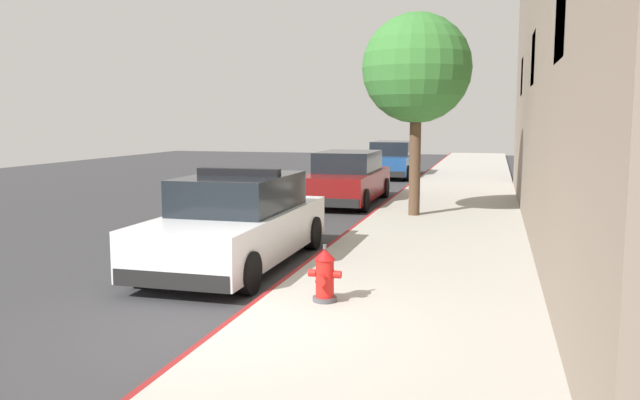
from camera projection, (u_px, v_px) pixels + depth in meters
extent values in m
cube|color=#353538|center=(234.00, 212.00, 18.29)|extent=(35.30, 60.00, 0.20)
cube|color=#ADA89E|center=(448.00, 214.00, 16.71)|extent=(3.65, 60.00, 0.14)
cube|color=maroon|center=(377.00, 211.00, 17.19)|extent=(0.08, 60.00, 0.14)
cube|color=black|center=(563.00, 15.00, 7.70)|extent=(0.06, 1.30, 1.10)
cube|color=black|center=(534.00, 59.00, 13.33)|extent=(0.06, 1.30, 1.10)
cube|color=black|center=(523.00, 77.00, 18.96)|extent=(0.06, 1.30, 1.10)
cube|color=white|center=(237.00, 233.00, 11.06)|extent=(1.84, 4.80, 0.76)
cube|color=black|center=(240.00, 193.00, 11.12)|extent=(1.64, 2.50, 0.60)
cube|color=black|center=(172.00, 280.00, 8.85)|extent=(1.76, 0.16, 0.24)
cube|color=black|center=(281.00, 226.00, 13.33)|extent=(1.76, 0.16, 0.24)
cylinder|color=black|center=(230.00, 229.00, 12.94)|extent=(0.22, 0.64, 0.64)
cylinder|color=black|center=(312.00, 233.00, 12.49)|extent=(0.22, 0.64, 0.64)
cylinder|color=black|center=(141.00, 266.00, 9.69)|extent=(0.22, 0.64, 0.64)
cylinder|color=black|center=(248.00, 273.00, 9.24)|extent=(0.22, 0.64, 0.64)
cube|color=black|center=(239.00, 172.00, 11.02)|extent=(1.48, 0.20, 0.12)
cube|color=red|center=(220.00, 172.00, 11.12)|extent=(0.44, 0.18, 0.11)
cube|color=#1E33E0|center=(258.00, 173.00, 10.93)|extent=(0.44, 0.18, 0.11)
cube|color=maroon|center=(347.00, 184.00, 19.29)|extent=(1.84, 4.80, 0.76)
cube|color=black|center=(348.00, 161.00, 19.35)|extent=(1.64, 2.50, 0.60)
cube|color=black|center=(327.00, 202.00, 17.08)|extent=(1.76, 0.16, 0.24)
cube|color=black|center=(362.00, 185.00, 21.57)|extent=(1.76, 0.16, 0.24)
cylinder|color=black|center=(333.00, 186.00, 21.18)|extent=(0.22, 0.64, 0.64)
cylinder|color=black|center=(384.00, 188.00, 20.73)|extent=(0.22, 0.64, 0.64)
cylinder|color=black|center=(303.00, 199.00, 17.92)|extent=(0.22, 0.64, 0.64)
cylinder|color=black|center=(364.00, 201.00, 17.47)|extent=(0.22, 0.64, 0.64)
cube|color=navy|center=(392.00, 164.00, 28.15)|extent=(1.84, 4.80, 0.76)
cube|color=black|center=(393.00, 148.00, 28.21)|extent=(1.64, 2.50, 0.60)
cube|color=black|center=(383.00, 174.00, 25.95)|extent=(1.76, 0.16, 0.24)
cube|color=black|center=(400.00, 166.00, 30.43)|extent=(1.76, 0.16, 0.24)
cylinder|color=black|center=(380.00, 167.00, 30.04)|extent=(0.22, 0.64, 0.64)
cylinder|color=black|center=(416.00, 167.00, 29.59)|extent=(0.22, 0.64, 0.64)
cylinder|color=black|center=(366.00, 172.00, 26.78)|extent=(0.22, 0.64, 0.64)
cylinder|color=black|center=(407.00, 173.00, 26.34)|extent=(0.22, 0.64, 0.64)
cylinder|color=#4C4C51|center=(325.00, 299.00, 8.44)|extent=(0.32, 0.32, 0.06)
cylinder|color=red|center=(325.00, 278.00, 8.41)|extent=(0.24, 0.24, 0.50)
cone|color=red|center=(325.00, 254.00, 8.37)|extent=(0.28, 0.28, 0.14)
cylinder|color=#4C4C51|center=(325.00, 247.00, 8.36)|extent=(0.05, 0.05, 0.06)
cylinder|color=red|center=(312.00, 273.00, 8.45)|extent=(0.10, 0.10, 0.10)
cylinder|color=red|center=(337.00, 275.00, 8.36)|extent=(0.10, 0.10, 0.10)
cylinder|color=red|center=(321.00, 281.00, 8.24)|extent=(0.13, 0.12, 0.13)
cylinder|color=brown|center=(415.00, 161.00, 15.90)|extent=(0.28, 0.28, 2.69)
sphere|color=#387A33|center=(417.00, 68.00, 15.62)|extent=(2.67, 2.67, 2.67)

